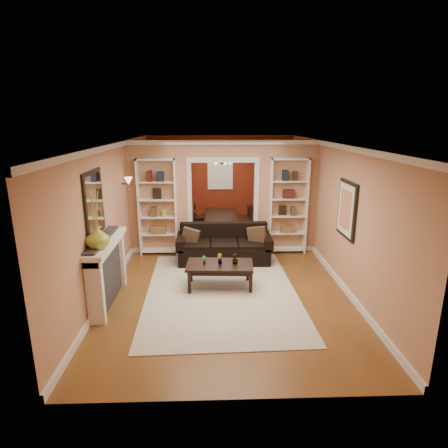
{
  "coord_description": "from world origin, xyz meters",
  "views": [
    {
      "loc": [
        -0.28,
        -7.64,
        3.13
      ],
      "look_at": [
        -0.05,
        -0.8,
        1.24
      ],
      "focal_mm": 30.0,
      "sensor_mm": 36.0,
      "label": 1
    }
  ],
  "objects_px": {
    "bookshelf_right": "(288,206)",
    "sofa": "(224,244)",
    "bookshelf_left": "(158,207)",
    "fireplace": "(109,272)",
    "coffee_table": "(220,275)",
    "dining_table": "(222,224)"
  },
  "relations": [
    {
      "from": "fireplace",
      "to": "dining_table",
      "type": "height_order",
      "value": "fireplace"
    },
    {
      "from": "fireplace",
      "to": "bookshelf_right",
      "type": "bearing_deg",
      "value": 34.8
    },
    {
      "from": "bookshelf_left",
      "to": "fireplace",
      "type": "relative_size",
      "value": 1.35
    },
    {
      "from": "fireplace",
      "to": "bookshelf_left",
      "type": "bearing_deg",
      "value": 77.95
    },
    {
      "from": "bookshelf_left",
      "to": "dining_table",
      "type": "xyz_separation_m",
      "value": [
        1.57,
        1.55,
        -0.86
      ]
    },
    {
      "from": "coffee_table",
      "to": "dining_table",
      "type": "distance_m",
      "value": 3.53
    },
    {
      "from": "sofa",
      "to": "bookshelf_left",
      "type": "xyz_separation_m",
      "value": [
        -1.55,
        0.58,
        0.73
      ]
    },
    {
      "from": "sofa",
      "to": "dining_table",
      "type": "distance_m",
      "value": 2.14
    },
    {
      "from": "sofa",
      "to": "bookshelf_left",
      "type": "relative_size",
      "value": 0.93
    },
    {
      "from": "coffee_table",
      "to": "bookshelf_right",
      "type": "height_order",
      "value": "bookshelf_right"
    },
    {
      "from": "sofa",
      "to": "fireplace",
      "type": "xyz_separation_m",
      "value": [
        -2.09,
        -1.95,
        0.16
      ]
    },
    {
      "from": "sofa",
      "to": "dining_table",
      "type": "height_order",
      "value": "sofa"
    },
    {
      "from": "bookshelf_left",
      "to": "fireplace",
      "type": "height_order",
      "value": "bookshelf_left"
    },
    {
      "from": "sofa",
      "to": "fireplace",
      "type": "bearing_deg",
      "value": -136.98
    },
    {
      "from": "bookshelf_left",
      "to": "bookshelf_right",
      "type": "distance_m",
      "value": 3.1
    },
    {
      "from": "bookshelf_left",
      "to": "fireplace",
      "type": "xyz_separation_m",
      "value": [
        -0.54,
        -2.53,
        -0.57
      ]
    },
    {
      "from": "coffee_table",
      "to": "bookshelf_left",
      "type": "height_order",
      "value": "bookshelf_left"
    },
    {
      "from": "bookshelf_left",
      "to": "dining_table",
      "type": "height_order",
      "value": "bookshelf_left"
    },
    {
      "from": "coffee_table",
      "to": "bookshelf_right",
      "type": "xyz_separation_m",
      "value": [
        1.68,
        1.97,
        0.91
      ]
    },
    {
      "from": "bookshelf_right",
      "to": "sofa",
      "type": "bearing_deg",
      "value": -159.49
    },
    {
      "from": "fireplace",
      "to": "dining_table",
      "type": "bearing_deg",
      "value": 62.63
    },
    {
      "from": "sofa",
      "to": "bookshelf_right",
      "type": "height_order",
      "value": "bookshelf_right"
    }
  ]
}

